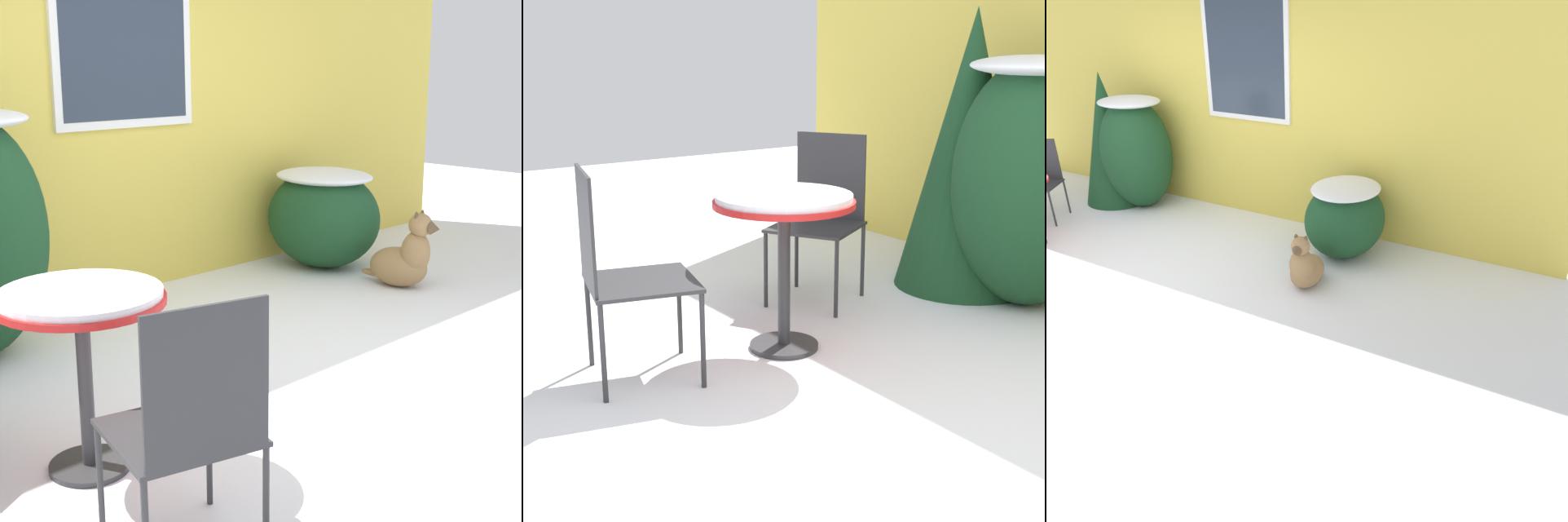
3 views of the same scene
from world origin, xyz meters
TOP-DOWN VIEW (x-y plane):
  - ground_plane at (0.00, 0.00)m, footprint 16.00×16.00m
  - house_wall at (0.01, 2.20)m, footprint 8.00×0.10m
  - shrub_left at (-1.31, 1.67)m, footprint 0.96×0.86m
  - shrub_middle at (1.75, 1.63)m, footprint 0.85×1.00m
  - evergreen_bush at (-1.78, 1.66)m, footprint 0.87×0.87m
  - dog at (1.72, 0.78)m, footprint 0.37×0.66m

SIDE VIEW (x-z plane):
  - ground_plane at x=0.00m, z-range 0.00..0.00m
  - dog at x=1.72m, z-range -0.09..0.52m
  - shrub_middle at x=1.75m, z-range 0.03..0.86m
  - shrub_left at x=-1.31m, z-range 0.04..1.49m
  - evergreen_bush at x=-1.78m, z-range 0.00..1.73m
  - house_wall at x=0.01m, z-range 0.02..3.01m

